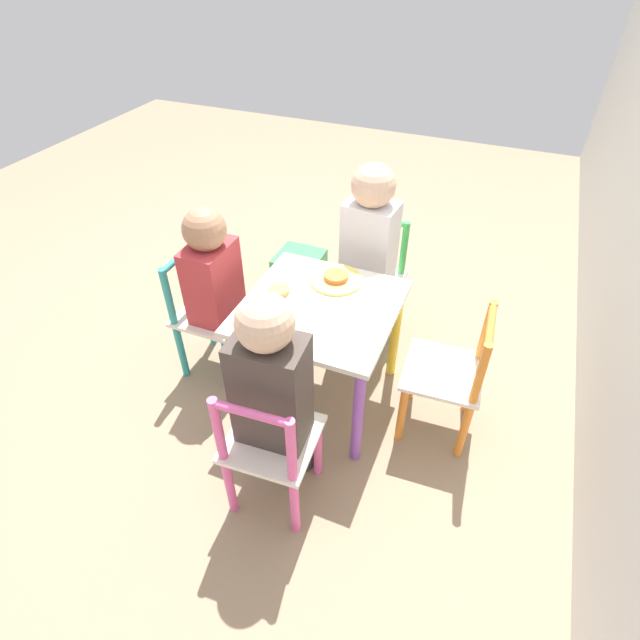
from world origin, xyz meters
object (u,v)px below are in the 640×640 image
Objects in this scene: chair_teal at (209,316)px; child_left at (368,243)px; chair_orange at (450,377)px; plate_left at (336,279)px; kids_table at (320,322)px; storage_bin at (299,267)px; plate_front at (279,293)px; child_right at (273,386)px; child_front at (217,283)px; chair_green at (370,280)px; chair_pink at (270,448)px.

child_left reaches higher than chair_teal.
chair_orange is 0.52m from plate_left.
chair_orange reaches higher than plate_left.
child_left is at bearing 174.84° from kids_table.
storage_bin is at bearing -150.19° from kids_table.
chair_teal and chair_orange have the same top height.
child_left is 4.89× the size of plate_front.
plate_left reaches higher than storage_bin.
child_right is 0.56m from plate_left.
chair_teal is 0.67m from child_right.
chair_teal is 2.31× the size of storage_bin.
child_front is at bearing -132.07° from child_left.
plate_front reaches higher than kids_table.
child_front reaches higher than plate_left.
child_left is at bearing -90.00° from chair_green.
chair_pink is at bearing -133.32° from chair_teal.
kids_table is at bearing -90.00° from chair_green.
child_left is at bearing -94.13° from chair_pink.
chair_pink is at bearing 20.30° from storage_bin.
child_front reaches higher than plate_front.
child_left is (0.06, -0.01, 0.22)m from chair_green.
plate_front is at bearing -107.50° from chair_green.
child_right reaches higher than chair_green.
chair_green is 2.70× the size of plate_left.
child_right reaches higher than chair_teal.
plate_front is (0.46, -0.19, 0.20)m from chair_green.
chair_teal is 1.00× the size of chair_orange.
child_left is at bearing -47.58° from child_front.
storage_bin is at bearing 151.22° from child_left.
kids_table is 0.48m from chair_pink.
chair_green is at bearing 157.33° from plate_front.
chair_orange is 2.70× the size of plate_left.
chair_green is at bearing -139.16° from chair_orange.
chair_pink is 1.00× the size of chair_orange.
child_right is at bearing 2.69° from plate_left.
child_front is (-0.46, -0.43, 0.17)m from chair_pink.
chair_orange is (-0.03, 0.93, 0.00)m from chair_teal.
storage_bin is (-0.29, -0.44, -0.40)m from child_left.
plate_front is at bearing -72.33° from chair_pink.
chair_green is at bearing -94.43° from chair_pink.
kids_table is 0.17m from plate_left.
storage_bin is (-0.67, -0.87, -0.19)m from chair_orange.
plate_front reaches higher than storage_bin.
child_front is at bearing -90.00° from chair_teal.
kids_table is at bearing -90.00° from child_front.
chair_pink is 2.70× the size of plate_left.
chair_orange is 0.66× the size of child_left.
chair_orange is at bearing -40.84° from chair_green.
chair_orange is 0.65m from plate_front.
child_right is (0.43, -0.44, 0.20)m from chair_orange.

